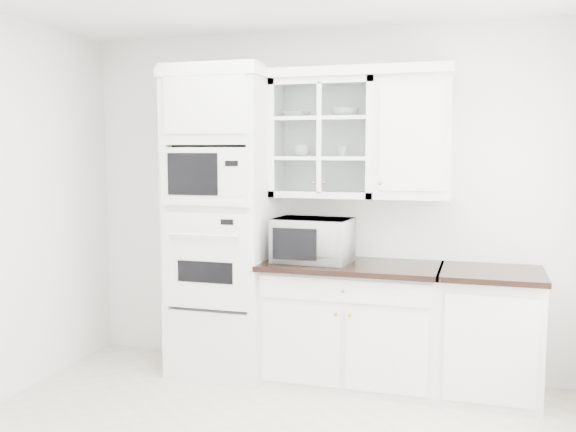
% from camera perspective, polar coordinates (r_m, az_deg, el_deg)
% --- Properties ---
extents(room_shell, '(4.00, 3.50, 2.70)m').
position_cam_1_polar(room_shell, '(3.85, -1.26, 6.17)').
color(room_shell, white).
rests_on(room_shell, ground).
extents(oven_column, '(0.76, 0.68, 2.40)m').
position_cam_1_polar(oven_column, '(5.07, -5.84, -0.51)').
color(oven_column, white).
rests_on(oven_column, ground).
extents(base_cabinet_run, '(1.32, 0.67, 0.92)m').
position_cam_1_polar(base_cabinet_run, '(4.94, 5.64, -9.39)').
color(base_cabinet_run, white).
rests_on(base_cabinet_run, ground).
extents(extra_base_cabinet, '(0.72, 0.67, 0.92)m').
position_cam_1_polar(extra_base_cabinet, '(4.85, 17.48, -9.90)').
color(extra_base_cabinet, white).
rests_on(extra_base_cabinet, ground).
extents(upper_cabinet_glass, '(0.80, 0.33, 0.90)m').
position_cam_1_polar(upper_cabinet_glass, '(4.95, 3.26, 6.90)').
color(upper_cabinet_glass, white).
rests_on(upper_cabinet_glass, room_shell).
extents(upper_cabinet_solid, '(0.55, 0.33, 0.90)m').
position_cam_1_polar(upper_cabinet_solid, '(4.84, 11.10, 6.83)').
color(upper_cabinet_solid, white).
rests_on(upper_cabinet_solid, room_shell).
extents(crown_molding, '(2.14, 0.38, 0.07)m').
position_cam_1_polar(crown_molding, '(4.99, 2.02, 12.48)').
color(crown_molding, white).
rests_on(crown_molding, room_shell).
extents(countertop_microwave, '(0.59, 0.50, 0.33)m').
position_cam_1_polar(countertop_microwave, '(4.86, 2.29, -2.13)').
color(countertop_microwave, white).
rests_on(countertop_microwave, base_cabinet_run).
extents(bowl_a, '(0.24, 0.24, 0.05)m').
position_cam_1_polar(bowl_a, '(5.02, 0.77, 9.01)').
color(bowl_a, white).
rests_on(bowl_a, upper_cabinet_glass).
extents(bowl_b, '(0.21, 0.21, 0.07)m').
position_cam_1_polar(bowl_b, '(4.94, 5.06, 9.13)').
color(bowl_b, white).
rests_on(bowl_b, upper_cabinet_glass).
extents(cup_a, '(0.13, 0.13, 0.09)m').
position_cam_1_polar(cup_a, '(5.00, 1.30, 5.81)').
color(cup_a, white).
rests_on(cup_a, upper_cabinet_glass).
extents(cup_b, '(0.10, 0.10, 0.09)m').
position_cam_1_polar(cup_b, '(4.93, 4.88, 5.77)').
color(cup_b, white).
rests_on(cup_b, upper_cabinet_glass).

